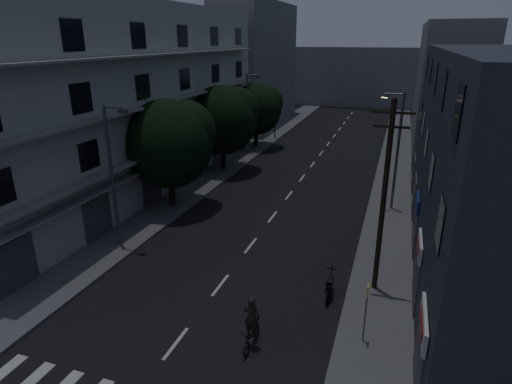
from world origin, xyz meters
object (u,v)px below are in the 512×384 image
Objects in this scene: utility_pole at (384,195)px; motorcycle at (330,287)px; cyclist at (252,330)px; bus_stop_sign at (366,303)px.

motorcycle is (-1.97, -1.23, -4.36)m from utility_pole.
utility_pole reaches higher than cyclist.
bus_stop_sign is 1.27× the size of motorcycle.
bus_stop_sign is 4.55m from cyclist.
cyclist is (-2.31, -4.44, 0.25)m from motorcycle.
utility_pole reaches higher than bus_stop_sign.
utility_pole is 8.21m from cyclist.
motorcycle is at bearing 122.11° from bus_stop_sign.
motorcycle is 0.89× the size of cyclist.
motorcycle is at bearing -147.97° from utility_pole.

